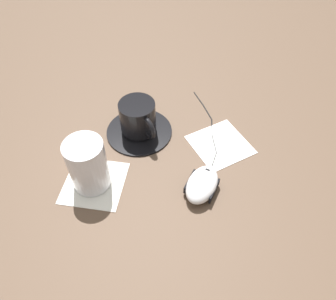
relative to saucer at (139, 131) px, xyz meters
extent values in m
plane|color=brown|center=(0.04, 0.05, 0.00)|extent=(3.00, 3.00, 0.00)
cylinder|color=black|center=(0.00, 0.00, 0.00)|extent=(0.15, 0.15, 0.01)
cylinder|color=black|center=(0.00, 0.00, 0.04)|extent=(0.08, 0.08, 0.07)
torus|color=black|center=(0.03, 0.03, 0.05)|extent=(0.05, 0.04, 0.05)
ellipsoid|color=silver|center=(0.14, 0.16, 0.02)|extent=(0.11, 0.08, 0.04)
cylinder|color=black|center=(0.11, 0.17, 0.03)|extent=(0.01, 0.01, 0.01)
cube|color=black|center=(0.13, 0.13, 0.01)|extent=(0.05, 0.02, 0.02)
cube|color=black|center=(0.15, 0.19, 0.01)|extent=(0.05, 0.02, 0.02)
cylinder|color=black|center=(0.06, 0.18, 0.00)|extent=(0.05, 0.01, 0.00)
cylinder|color=black|center=(0.01, 0.18, 0.00)|extent=(0.05, 0.02, 0.00)
cylinder|color=black|center=(-0.04, 0.17, 0.00)|extent=(0.05, 0.01, 0.00)
cylinder|color=black|center=(-0.09, 0.15, 0.00)|extent=(0.05, 0.03, 0.00)
cylinder|color=black|center=(-0.14, 0.13, 0.00)|extent=(0.05, 0.03, 0.00)
sphere|color=black|center=(0.09, 0.17, 0.00)|extent=(0.00, 0.00, 0.00)
sphere|color=black|center=(0.04, 0.18, 0.00)|extent=(0.00, 0.00, 0.00)
sphere|color=black|center=(-0.02, 0.17, 0.00)|extent=(0.00, 0.00, 0.00)
sphere|color=black|center=(-0.07, 0.17, 0.00)|extent=(0.00, 0.00, 0.00)
sphere|color=black|center=(-0.12, 0.14, 0.00)|extent=(0.00, 0.00, 0.00)
sphere|color=black|center=(-0.17, 0.11, 0.00)|extent=(0.00, 0.00, 0.00)
cube|color=silver|center=(0.16, -0.06, 0.00)|extent=(0.12, 0.12, 0.00)
cylinder|color=silver|center=(0.16, -0.06, 0.05)|extent=(0.08, 0.08, 0.11)
cube|color=white|center=(0.01, 0.19, 0.00)|extent=(0.17, 0.17, 0.00)
camera|label=1|loc=(0.52, 0.15, 0.55)|focal=35.00mm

